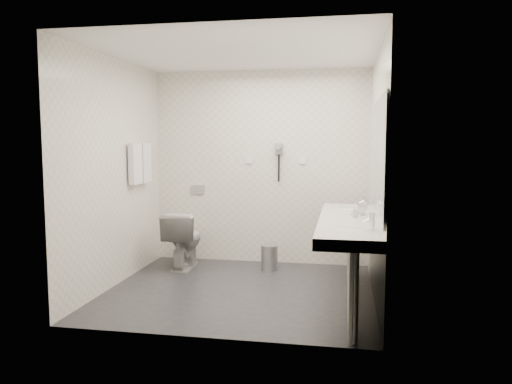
# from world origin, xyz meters

# --- Properties ---
(floor) EXTENTS (2.80, 2.80, 0.00)m
(floor) POSITION_xyz_m (0.00, 0.00, 0.00)
(floor) COLOR #28282D
(floor) RESTS_ON ground
(ceiling) EXTENTS (2.80, 2.80, 0.00)m
(ceiling) POSITION_xyz_m (0.00, 0.00, 2.50)
(ceiling) COLOR white
(ceiling) RESTS_ON wall_back
(wall_back) EXTENTS (2.80, 0.00, 2.80)m
(wall_back) POSITION_xyz_m (0.00, 1.30, 1.25)
(wall_back) COLOR white
(wall_back) RESTS_ON floor
(wall_front) EXTENTS (2.80, 0.00, 2.80)m
(wall_front) POSITION_xyz_m (0.00, -1.30, 1.25)
(wall_front) COLOR white
(wall_front) RESTS_ON floor
(wall_left) EXTENTS (0.00, 2.60, 2.60)m
(wall_left) POSITION_xyz_m (-1.40, 0.00, 1.25)
(wall_left) COLOR white
(wall_left) RESTS_ON floor
(wall_right) EXTENTS (0.00, 2.60, 2.60)m
(wall_right) POSITION_xyz_m (1.40, 0.00, 1.25)
(wall_right) COLOR white
(wall_right) RESTS_ON floor
(vanity_counter) EXTENTS (0.55, 2.20, 0.10)m
(vanity_counter) POSITION_xyz_m (1.12, -0.20, 0.80)
(vanity_counter) COLOR white
(vanity_counter) RESTS_ON floor
(vanity_panel) EXTENTS (0.03, 2.15, 0.75)m
(vanity_panel) POSITION_xyz_m (1.15, -0.20, 0.38)
(vanity_panel) COLOR gray
(vanity_panel) RESTS_ON floor
(vanity_post_near) EXTENTS (0.06, 0.06, 0.75)m
(vanity_post_near) POSITION_xyz_m (1.18, -1.24, 0.38)
(vanity_post_near) COLOR silver
(vanity_post_near) RESTS_ON floor
(vanity_post_far) EXTENTS (0.06, 0.06, 0.75)m
(vanity_post_far) POSITION_xyz_m (1.18, 0.84, 0.38)
(vanity_post_far) COLOR silver
(vanity_post_far) RESTS_ON floor
(mirror) EXTENTS (0.02, 2.20, 1.05)m
(mirror) POSITION_xyz_m (1.39, -0.20, 1.45)
(mirror) COLOR #B2BCC6
(mirror) RESTS_ON wall_right
(basin_near) EXTENTS (0.40, 0.31, 0.05)m
(basin_near) POSITION_xyz_m (1.12, -0.85, 0.83)
(basin_near) COLOR white
(basin_near) RESTS_ON vanity_counter
(basin_far) EXTENTS (0.40, 0.31, 0.05)m
(basin_far) POSITION_xyz_m (1.12, 0.45, 0.83)
(basin_far) COLOR white
(basin_far) RESTS_ON vanity_counter
(faucet_near) EXTENTS (0.04, 0.04, 0.15)m
(faucet_near) POSITION_xyz_m (1.32, -0.85, 0.92)
(faucet_near) COLOR silver
(faucet_near) RESTS_ON vanity_counter
(faucet_far) EXTENTS (0.04, 0.04, 0.15)m
(faucet_far) POSITION_xyz_m (1.32, 0.45, 0.92)
(faucet_far) COLOR silver
(faucet_far) RESTS_ON vanity_counter
(soap_bottle_a) EXTENTS (0.06, 0.06, 0.11)m
(soap_bottle_a) POSITION_xyz_m (1.19, -0.15, 0.90)
(soap_bottle_a) COLOR silver
(soap_bottle_a) RESTS_ON vanity_counter
(soap_bottle_b) EXTENTS (0.09, 0.09, 0.09)m
(soap_bottle_b) POSITION_xyz_m (1.19, -0.14, 0.90)
(soap_bottle_b) COLOR silver
(soap_bottle_b) RESTS_ON vanity_counter
(glass_left) EXTENTS (0.07, 0.07, 0.10)m
(glass_left) POSITION_xyz_m (1.27, 0.00, 0.90)
(glass_left) COLOR silver
(glass_left) RESTS_ON vanity_counter
(glass_right) EXTENTS (0.07, 0.07, 0.11)m
(glass_right) POSITION_xyz_m (1.25, 0.11, 0.90)
(glass_right) COLOR silver
(glass_right) RESTS_ON vanity_counter
(toilet) EXTENTS (0.43, 0.73, 0.72)m
(toilet) POSITION_xyz_m (-0.90, 0.82, 0.36)
(toilet) COLOR white
(toilet) RESTS_ON floor
(flush_plate) EXTENTS (0.18, 0.02, 0.12)m
(flush_plate) POSITION_xyz_m (-0.85, 1.29, 0.95)
(flush_plate) COLOR #B2B5BA
(flush_plate) RESTS_ON wall_back
(pedal_bin) EXTENTS (0.28, 0.28, 0.30)m
(pedal_bin) POSITION_xyz_m (0.18, 0.90, 0.15)
(pedal_bin) COLOR #B2B5BA
(pedal_bin) RESTS_ON floor
(bin_lid) EXTENTS (0.21, 0.21, 0.02)m
(bin_lid) POSITION_xyz_m (0.18, 0.90, 0.30)
(bin_lid) COLOR #B2B5BA
(bin_lid) RESTS_ON pedal_bin
(towel_rail) EXTENTS (0.02, 0.62, 0.02)m
(towel_rail) POSITION_xyz_m (-1.35, 0.55, 1.55)
(towel_rail) COLOR silver
(towel_rail) RESTS_ON wall_left
(towel_near) EXTENTS (0.07, 0.24, 0.48)m
(towel_near) POSITION_xyz_m (-1.34, 0.41, 1.33)
(towel_near) COLOR white
(towel_near) RESTS_ON towel_rail
(towel_far) EXTENTS (0.07, 0.24, 0.48)m
(towel_far) POSITION_xyz_m (-1.34, 0.69, 1.33)
(towel_far) COLOR white
(towel_far) RESTS_ON towel_rail
(dryer_cradle) EXTENTS (0.10, 0.04, 0.14)m
(dryer_cradle) POSITION_xyz_m (0.25, 1.27, 1.50)
(dryer_cradle) COLOR gray
(dryer_cradle) RESTS_ON wall_back
(dryer_barrel) EXTENTS (0.08, 0.14, 0.08)m
(dryer_barrel) POSITION_xyz_m (0.25, 1.20, 1.53)
(dryer_barrel) COLOR gray
(dryer_barrel) RESTS_ON dryer_cradle
(dryer_cord) EXTENTS (0.02, 0.02, 0.35)m
(dryer_cord) POSITION_xyz_m (0.25, 1.26, 1.25)
(dryer_cord) COLOR black
(dryer_cord) RESTS_ON dryer_cradle
(switch_plate_a) EXTENTS (0.09, 0.02, 0.09)m
(switch_plate_a) POSITION_xyz_m (-0.15, 1.29, 1.35)
(switch_plate_a) COLOR white
(switch_plate_a) RESTS_ON wall_back
(switch_plate_b) EXTENTS (0.09, 0.02, 0.09)m
(switch_plate_b) POSITION_xyz_m (0.55, 1.29, 1.35)
(switch_plate_b) COLOR white
(switch_plate_b) RESTS_ON wall_back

